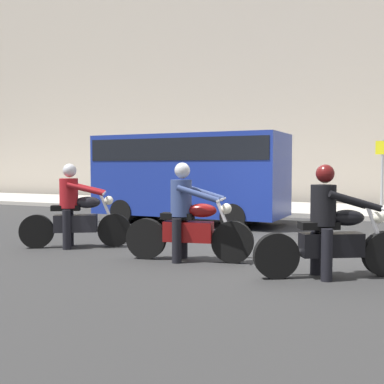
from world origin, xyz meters
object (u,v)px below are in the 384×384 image
object	(u,v)px
motorcycle_with_rider_denim_blue	(188,221)
street_sign_post	(382,167)
motorcycle_with_rider_crimson	(75,213)
motorcycle_with_rider_black_leather	(331,231)
parked_van_cobalt_blue	(190,172)

from	to	relation	value
motorcycle_with_rider_denim_blue	street_sign_post	world-z (taller)	street_sign_post
motorcycle_with_rider_denim_blue	motorcycle_with_rider_crimson	size ratio (longest dim) A/B	1.15
motorcycle_with_rider_black_leather	parked_van_cobalt_blue	xyz separation A→B (m)	(-4.39, 4.83, 0.73)
street_sign_post	motorcycle_with_rider_denim_blue	bearing A→B (deg)	-103.68
motorcycle_with_rider_crimson	street_sign_post	bearing A→B (deg)	63.07
parked_van_cobalt_blue	motorcycle_with_rider_black_leather	bearing A→B (deg)	-47.72
motorcycle_with_rider_crimson	parked_van_cobalt_blue	distance (m)	4.43
motorcycle_with_rider_black_leather	motorcycle_with_rider_crimson	distance (m)	4.73
motorcycle_with_rider_crimson	parked_van_cobalt_blue	xyz separation A→B (m)	(0.32, 4.36, 0.72)
motorcycle_with_rider_denim_blue	parked_van_cobalt_blue	xyz separation A→B (m)	(-2.13, 4.62, 0.72)
motorcycle_with_rider_crimson	street_sign_post	distance (m)	10.71
motorcycle_with_rider_black_leather	street_sign_post	bearing A→B (deg)	89.29
motorcycle_with_rider_black_leather	street_sign_post	xyz separation A→B (m)	(0.12, 9.98, 0.88)
motorcycle_with_rider_black_leather	motorcycle_with_rider_denim_blue	xyz separation A→B (m)	(-2.26, 0.21, 0.01)
motorcycle_with_rider_denim_blue	street_sign_post	xyz separation A→B (m)	(2.38, 9.77, 0.87)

